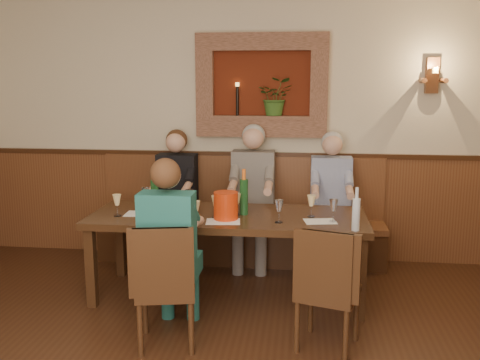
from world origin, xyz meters
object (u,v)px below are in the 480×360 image
object	(u,v)px
bench	(240,231)
person_bench_left	(176,209)
chair_near_left	(167,310)
spittoon_bucket	(226,206)
person_bench_mid	(252,208)
person_bench_right	(330,213)
dining_table	(228,223)
water_bottle	(356,213)
wine_bottle_green_a	(244,196)
wine_bottle_green_b	(155,195)
chair_near_right	(327,313)
person_chair_front	(171,263)

from	to	relation	value
bench	person_bench_left	size ratio (longest dim) A/B	2.14
person_bench_left	chair_near_left	bearing A→B (deg)	-78.86
chair_near_left	spittoon_bucket	size ratio (longest dim) A/B	4.00
person_bench_mid	person_bench_right	distance (m)	0.80
dining_table	water_bottle	world-z (taller)	water_bottle
chair_near_left	water_bottle	xyz separation A→B (m)	(1.38, 0.58, 0.62)
bench	person_bench_left	bearing A→B (deg)	-171.10
bench	wine_bottle_green_a	size ratio (longest dim) A/B	7.46
wine_bottle_green_b	chair_near_right	bearing A→B (deg)	-30.06
dining_table	person_bench_left	world-z (taller)	person_bench_left
dining_table	person_bench_right	xyz separation A→B (m)	(0.93, 0.84, -0.10)
person_bench_left	person_bench_right	size ratio (longest dim) A/B	1.00
person_bench_left	person_bench_right	distance (m)	1.60
person_bench_left	person_chair_front	distance (m)	1.65
chair_near_right	spittoon_bucket	size ratio (longest dim) A/B	3.93
dining_table	person_chair_front	size ratio (longest dim) A/B	1.75
wine_bottle_green_a	water_bottle	size ratio (longest dim) A/B	1.17
person_bench_mid	wine_bottle_green_a	size ratio (longest dim) A/B	3.64
person_bench_left	person_bench_right	xyz separation A→B (m)	(1.60, 0.00, -0.00)
wine_bottle_green_b	chair_near_left	bearing A→B (deg)	-70.64
person_bench_left	water_bottle	world-z (taller)	person_bench_left
dining_table	wine_bottle_green_b	size ratio (longest dim) A/B	6.26
bench	water_bottle	size ratio (longest dim) A/B	8.72
spittoon_bucket	wine_bottle_green_a	world-z (taller)	wine_bottle_green_a
water_bottle	spittoon_bucket	bearing A→B (deg)	168.46
bench	spittoon_bucket	bearing A→B (deg)	-89.75
person_bench_mid	wine_bottle_green_b	distance (m)	1.19
chair_near_right	wine_bottle_green_a	world-z (taller)	wine_bottle_green_a
chair_near_left	person_bench_right	bearing A→B (deg)	44.04
spittoon_bucket	person_bench_mid	bearing A→B (deg)	82.54
person_bench_right	dining_table	bearing A→B (deg)	-138.06
chair_near_left	bench	bearing A→B (deg)	69.43
bench	chair_near_left	world-z (taller)	bench
spittoon_bucket	water_bottle	xyz separation A→B (m)	(1.06, -0.22, 0.02)
chair_near_left	water_bottle	size ratio (longest dim) A/B	2.71
dining_table	chair_near_right	distance (m)	1.27
bench	chair_near_left	distance (m)	1.93
bench	water_bottle	bearing A→B (deg)	-51.19
dining_table	person_bench_mid	world-z (taller)	person_bench_mid
person_bench_left	wine_bottle_green_a	world-z (taller)	person_bench_left
chair_near_left	water_bottle	world-z (taller)	water_bottle
chair_near_left	person_bench_left	xyz separation A→B (m)	(-0.35, 1.79, 0.31)
wine_bottle_green_a	bench	bearing A→B (deg)	98.48
dining_table	wine_bottle_green_b	bearing A→B (deg)	179.82
wine_bottle_green_b	bench	bearing A→B (deg)	55.22
spittoon_bucket	water_bottle	size ratio (longest dim) A/B	0.68
person_chair_front	wine_bottle_green_b	size ratio (longest dim) A/B	3.58
person_bench_left	person_bench_mid	xyz separation A→B (m)	(0.81, -0.00, 0.03)
bench	person_bench_right	xyz separation A→B (m)	(0.93, -0.10, 0.25)
spittoon_bucket	bench	bearing A→B (deg)	90.25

